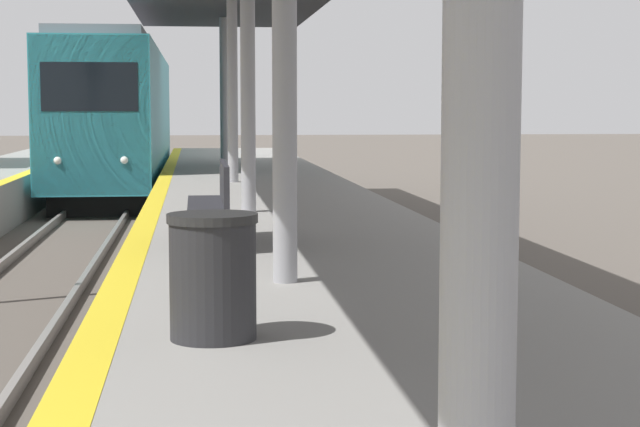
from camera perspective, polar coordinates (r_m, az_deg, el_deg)
name	(u,v)px	position (r m, az deg, el deg)	size (l,w,h in m)	color
train	(119,117)	(33.40, -10.69, 5.06)	(2.67, 18.27, 4.43)	black
trash_bin	(213,276)	(7.09, -5.73, -3.34)	(0.60, 0.60, 0.84)	#262628
bench	(214,201)	(12.00, -5.70, 0.68)	(0.44, 1.88, 0.92)	#28282D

